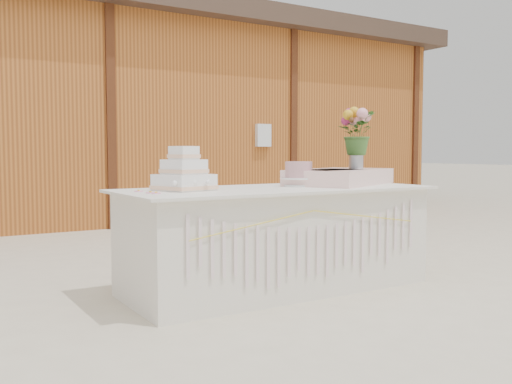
% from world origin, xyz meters
% --- Properties ---
extents(ground, '(80.00, 80.00, 0.00)m').
position_xyz_m(ground, '(0.00, 0.00, 0.00)').
color(ground, beige).
rests_on(ground, ground).
extents(barn, '(12.60, 4.60, 3.30)m').
position_xyz_m(barn, '(-0.01, 5.99, 1.68)').
color(barn, '#AC6024').
rests_on(barn, ground).
extents(cake_table, '(2.40, 1.00, 0.77)m').
position_xyz_m(cake_table, '(0.00, -0.00, 0.39)').
color(cake_table, silver).
rests_on(cake_table, ground).
extents(wedding_cake, '(0.43, 0.43, 0.31)m').
position_xyz_m(wedding_cake, '(-0.72, 0.09, 0.88)').
color(wedding_cake, white).
rests_on(wedding_cake, cake_table).
extents(pink_cake_stand, '(0.27, 0.27, 0.19)m').
position_xyz_m(pink_cake_stand, '(0.23, 0.05, 0.88)').
color(pink_cake_stand, white).
rests_on(pink_cake_stand, cake_table).
extents(satin_runner, '(1.15, 0.96, 0.13)m').
position_xyz_m(satin_runner, '(0.69, 0.09, 0.83)').
color(satin_runner, '#FFCFCD').
rests_on(satin_runner, cake_table).
extents(flower_vase, '(0.12, 0.12, 0.17)m').
position_xyz_m(flower_vase, '(0.87, 0.10, 0.98)').
color(flower_vase, '#BBBBC0').
rests_on(flower_vase, satin_runner).
extents(bouquet, '(0.43, 0.42, 0.37)m').
position_xyz_m(bouquet, '(0.87, 0.10, 1.25)').
color(bouquet, '#386327').
rests_on(bouquet, flower_vase).
extents(loose_flowers, '(0.20, 0.32, 0.02)m').
position_xyz_m(loose_flowers, '(-1.02, 0.04, 0.78)').
color(loose_flowers, '#FA99C0').
rests_on(loose_flowers, cake_table).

